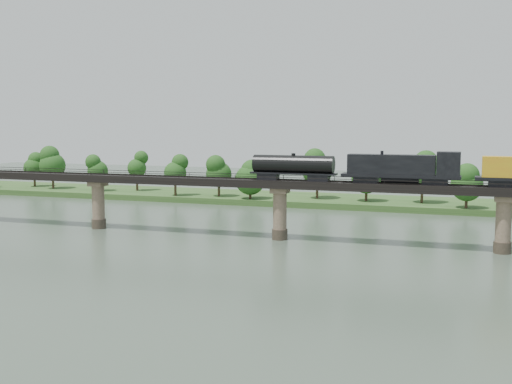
% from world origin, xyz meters
% --- Properties ---
extents(ground, '(400.00, 400.00, 0.00)m').
position_xyz_m(ground, '(0.00, 0.00, 0.00)').
color(ground, '#384739').
rests_on(ground, ground).
extents(far_bank, '(300.00, 24.00, 1.60)m').
position_xyz_m(far_bank, '(0.00, 85.00, 0.80)').
color(far_bank, '#2D5020').
rests_on(far_bank, ground).
extents(bridge, '(236.00, 30.00, 11.50)m').
position_xyz_m(bridge, '(0.00, 30.00, 5.46)').
color(bridge, '#473A2D').
rests_on(bridge, ground).
extents(bridge_superstructure, '(220.00, 4.90, 0.75)m').
position_xyz_m(bridge_superstructure, '(0.00, 30.00, 11.79)').
color(bridge_superstructure, black).
rests_on(bridge_superstructure, bridge).
extents(far_treeline, '(289.06, 17.54, 13.60)m').
position_xyz_m(far_treeline, '(-8.21, 80.52, 8.83)').
color(far_treeline, '#382619').
rests_on(far_treeline, far_bank).
extents(freight_train, '(84.77, 3.30, 5.84)m').
position_xyz_m(freight_train, '(38.03, 30.00, 14.29)').
color(freight_train, black).
rests_on(freight_train, bridge).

